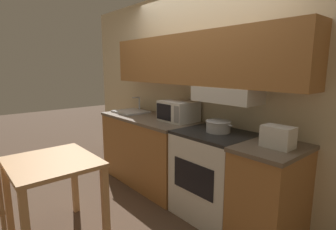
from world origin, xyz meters
TOP-DOWN VIEW (x-y plane):
  - ground_plane at (0.00, 0.00)m, footprint 16.00×16.00m
  - wall_back at (0.02, -0.06)m, footprint 5.15×0.38m
  - lower_counter_main at (-0.63, -0.33)m, footprint 1.51×0.68m
  - lower_counter_right_stub at (1.13, -0.33)m, footprint 0.50×0.68m
  - stove_range at (0.50, -0.32)m, footprint 0.75×0.65m
  - cooking_pot at (0.51, -0.28)m, footprint 0.34×0.26m
  - microwave at (-0.17, -0.22)m, footprint 0.42×0.37m
  - toaster at (1.17, -0.33)m, footprint 0.26×0.17m
  - sink_basin at (-1.10, -0.33)m, footprint 0.46×0.42m
  - dining_table at (-0.17, -1.75)m, footprint 0.80×0.71m

SIDE VIEW (x-z plane):
  - ground_plane at x=0.00m, z-range 0.00..0.00m
  - stove_range at x=0.50m, z-range 0.00..0.92m
  - lower_counter_main at x=-0.63m, z-range 0.00..0.93m
  - lower_counter_right_stub at x=1.13m, z-range 0.00..0.93m
  - dining_table at x=-0.17m, z-range 0.25..1.02m
  - sink_basin at x=-1.10m, z-range 0.83..1.05m
  - cooking_pot at x=0.51m, z-range 0.93..1.05m
  - toaster at x=1.17m, z-range 0.93..1.11m
  - microwave at x=-0.17m, z-range 0.92..1.18m
  - wall_back at x=0.02m, z-range 0.17..2.72m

